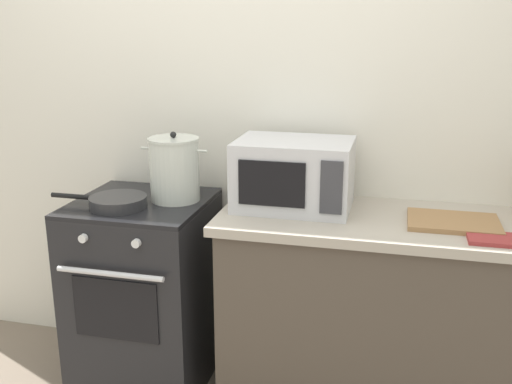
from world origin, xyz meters
TOP-DOWN VIEW (x-y plane):
  - back_wall at (0.30, 0.97)m, footprint 4.40×0.10m
  - lower_cabinet_right at (0.90, 0.62)m, footprint 1.64×0.56m
  - countertop_right at (0.90, 0.62)m, footprint 1.70×0.60m
  - stove at (-0.35, 0.60)m, footprint 0.60×0.64m
  - stock_pot at (-0.20, 0.65)m, footprint 0.31×0.23m
  - frying_pan at (-0.41, 0.49)m, footprint 0.45×0.25m
  - microwave at (0.35, 0.68)m, footprint 0.50×0.37m
  - cutting_board at (1.02, 0.60)m, footprint 0.36×0.26m
  - oven_mitt at (1.15, 0.44)m, footprint 0.18×0.14m

SIDE VIEW (x-z plane):
  - lower_cabinet_right at x=0.90m, z-range 0.00..0.88m
  - stove at x=-0.35m, z-range 0.00..0.92m
  - countertop_right at x=0.90m, z-range 0.88..0.92m
  - oven_mitt at x=1.15m, z-range 0.92..0.94m
  - cutting_board at x=1.02m, z-range 0.92..0.94m
  - frying_pan at x=-0.41m, z-range 0.92..0.97m
  - stock_pot at x=-0.20m, z-range 0.91..1.22m
  - microwave at x=0.35m, z-range 0.92..1.22m
  - back_wall at x=0.30m, z-range 0.00..2.50m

